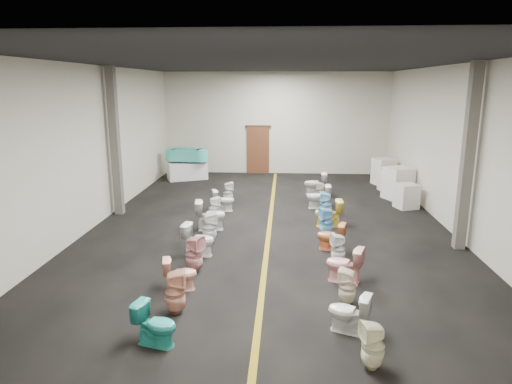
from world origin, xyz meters
TOP-DOWN VIEW (x-y plane):
  - floor at (0.00, 0.00)m, footprint 16.00×16.00m
  - ceiling at (0.00, 0.00)m, footprint 16.00×16.00m
  - wall_back at (0.00, 8.00)m, footprint 10.00×0.00m
  - wall_front at (0.00, -8.00)m, footprint 10.00×0.00m
  - wall_left at (-5.00, 0.00)m, footprint 0.00×16.00m
  - wall_right at (5.00, 0.00)m, footprint 0.00×16.00m
  - aisle_stripe at (0.00, 0.00)m, footprint 0.12×15.60m
  - back_door at (-0.80, 7.94)m, footprint 1.00×0.10m
  - door_frame at (-0.80, 7.95)m, footprint 1.15×0.08m
  - column_left at (-4.75, 1.00)m, footprint 0.25×0.25m
  - column_right at (4.75, -1.50)m, footprint 0.25×0.25m
  - display_table at (-3.74, 6.37)m, footprint 1.80×1.40m
  - bathtub at (-3.74, 6.37)m, footprint 1.85×0.82m
  - appliance_crate_a at (4.40, 2.22)m, footprint 0.79×0.79m
  - appliance_crate_b at (4.40, 3.45)m, footprint 1.09×1.09m
  - appliance_crate_c at (4.40, 4.68)m, footprint 0.84×0.84m
  - appliance_crate_d at (4.40, 5.83)m, footprint 0.95×0.95m
  - toilet_left_0 at (-1.55, -6.23)m, footprint 0.76×0.56m
  - toilet_left_1 at (-1.49, -5.23)m, footprint 0.44×0.43m
  - toilet_left_2 at (-1.62, -4.28)m, footprint 0.72×0.51m
  - toilet_left_3 at (-1.51, -3.40)m, footprint 0.49×0.49m
  - toilet_left_4 at (-1.60, -2.39)m, footprint 0.81×0.54m
  - toilet_left_5 at (-1.48, -1.52)m, footprint 0.47×0.47m
  - toilet_left_6 at (-1.63, -0.44)m, footprint 0.88×0.57m
  - toilet_left_7 at (-1.66, 0.45)m, footprint 0.39×0.38m
  - toilet_left_8 at (-1.53, 1.45)m, footprint 0.78×0.59m
  - toilet_left_9 at (-1.50, 2.42)m, footprint 0.42×0.42m
  - toilet_right_0 at (1.69, -6.65)m, footprint 0.40×0.39m
  - toilet_right_1 at (1.49, -5.67)m, footprint 0.78×0.62m
  - toilet_right_2 at (1.59, -4.70)m, footprint 0.41×0.40m
  - toilet_right_3 at (1.65, -3.71)m, footprint 0.85×0.66m
  - toilet_right_4 at (1.64, -2.74)m, footprint 0.39×0.39m
  - toilet_right_5 at (1.57, -1.84)m, footprint 0.76×0.55m
  - toilet_right_6 at (1.54, -0.87)m, footprint 0.46×0.46m
  - toilet_right_7 at (1.67, 0.05)m, footprint 0.79×0.47m
  - toilet_right_8 at (1.69, 1.00)m, footprint 0.42×0.41m
  - toilet_right_9 at (1.53, 2.00)m, footprint 0.77×0.44m
  - toilet_right_10 at (1.67, 2.86)m, footprint 0.38×0.38m
  - toilet_right_11 at (1.55, 3.90)m, footprint 0.81×0.47m

SIDE VIEW (x-z plane):
  - floor at x=0.00m, z-range 0.00..0.00m
  - aisle_stripe at x=0.00m, z-range 0.00..0.01m
  - toilet_left_2 at x=-1.62m, z-range 0.00..0.67m
  - toilet_right_10 at x=1.67m, z-range 0.00..0.69m
  - toilet_left_0 at x=-1.55m, z-range 0.00..0.70m
  - toilet_right_5 at x=1.57m, z-range 0.00..0.70m
  - toilet_right_1 at x=1.49m, z-range 0.00..0.70m
  - toilet_right_2 at x=1.59m, z-range 0.00..0.70m
  - toilet_left_8 at x=-1.53m, z-range 0.00..0.71m
  - toilet_right_4 at x=1.64m, z-range 0.00..0.71m
  - display_table at x=-3.74m, z-range 0.00..0.72m
  - toilet_left_7 at x=-1.66m, z-range 0.00..0.73m
  - toilet_right_0 at x=1.69m, z-range 0.00..0.73m
  - toilet_left_9 at x=-1.50m, z-range 0.00..0.75m
  - toilet_right_3 at x=1.65m, z-range 0.00..0.77m
  - toilet_left_4 at x=-1.60m, z-range 0.00..0.77m
  - appliance_crate_c at x=4.40m, z-range 0.00..0.77m
  - toilet_right_9 at x=1.53m, z-range 0.00..0.79m
  - toilet_right_8 at x=1.69m, z-range 0.00..0.79m
  - toilet_right_7 at x=1.67m, z-range 0.00..0.79m
  - toilet_right_6 at x=1.54m, z-range 0.00..0.80m
  - appliance_crate_a at x=4.40m, z-range 0.00..0.80m
  - toilet_left_5 at x=-1.48m, z-range 0.00..0.81m
  - toilet_left_1 at x=-1.49m, z-range 0.00..0.81m
  - toilet_left_3 at x=-1.51m, z-range 0.00..0.82m
  - toilet_right_11 at x=1.55m, z-range 0.00..0.83m
  - toilet_left_6 at x=-1.63m, z-range 0.00..0.84m
  - appliance_crate_d at x=4.40m, z-range 0.00..1.05m
  - appliance_crate_b at x=4.40m, z-range 0.00..1.13m
  - back_door at x=-0.80m, z-range 0.00..2.10m
  - bathtub at x=-3.74m, z-range 0.79..1.34m
  - door_frame at x=-0.80m, z-range 2.07..2.17m
  - wall_back at x=0.00m, z-range -2.75..7.25m
  - wall_front at x=0.00m, z-range -2.75..7.25m
  - wall_left at x=-5.00m, z-range -5.75..10.25m
  - wall_right at x=5.00m, z-range -5.75..10.25m
  - column_left at x=-4.75m, z-range 0.00..4.50m
  - column_right at x=4.75m, z-range 0.00..4.50m
  - ceiling at x=0.00m, z-range 4.50..4.50m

